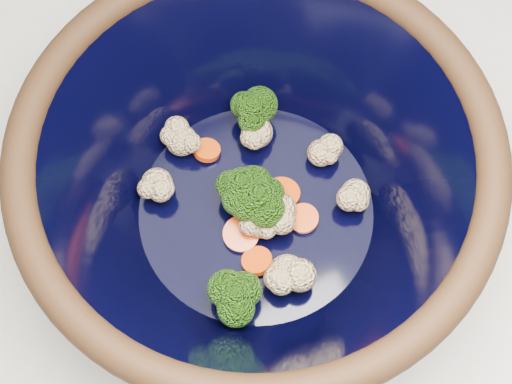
% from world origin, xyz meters
% --- Properties ---
extents(counter, '(1.20, 1.20, 0.90)m').
position_xyz_m(counter, '(0.00, 0.00, 0.45)').
color(counter, silver).
rests_on(counter, ground).
extents(mixing_bowl, '(0.46, 0.46, 0.17)m').
position_xyz_m(mixing_bowl, '(-0.10, 0.10, 0.99)').
color(mixing_bowl, black).
rests_on(mixing_bowl, counter).
extents(vegetable_pile, '(0.18, 0.19, 0.06)m').
position_xyz_m(vegetable_pile, '(-0.10, 0.11, 0.96)').
color(vegetable_pile, '#608442').
rests_on(vegetable_pile, mixing_bowl).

